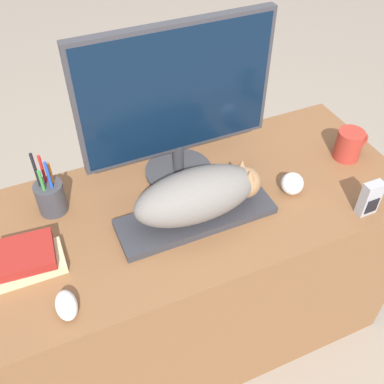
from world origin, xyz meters
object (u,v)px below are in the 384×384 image
(keyboard, at_px, (196,216))
(baseball, at_px, (292,184))
(cat, at_px, (201,194))
(monitor, at_px, (177,99))
(coffee_mug, at_px, (349,144))
(pen_cup, at_px, (51,196))
(phone, at_px, (370,199))
(book_stack, at_px, (25,261))
(computer_mouse, at_px, (66,305))

(keyboard, distance_m, baseball, 0.32)
(cat, xyz_separation_m, baseball, (0.31, -0.01, -0.06))
(keyboard, relative_size, baseball, 6.67)
(monitor, xyz_separation_m, coffee_mug, (0.56, -0.15, -0.23))
(monitor, relative_size, pen_cup, 2.70)
(pen_cup, bearing_deg, coffee_mug, -8.77)
(cat, bearing_deg, baseball, -2.44)
(pen_cup, height_order, phone, pen_cup)
(coffee_mug, relative_size, baseball, 1.76)
(coffee_mug, distance_m, pen_cup, 0.98)
(phone, distance_m, book_stack, 0.98)
(monitor, bearing_deg, pen_cup, -179.73)
(keyboard, xyz_separation_m, pen_cup, (-0.38, 0.21, 0.04))
(pen_cup, distance_m, book_stack, 0.22)
(computer_mouse, xyz_separation_m, baseball, (0.74, 0.14, 0.01))
(computer_mouse, height_order, pen_cup, pen_cup)
(monitor, distance_m, computer_mouse, 0.63)
(baseball, distance_m, phone, 0.23)
(pen_cup, distance_m, phone, 0.94)
(coffee_mug, xyz_separation_m, baseball, (-0.27, -0.07, -0.02))
(keyboard, bearing_deg, baseball, -2.33)
(keyboard, relative_size, monitor, 0.80)
(phone, bearing_deg, monitor, 138.78)
(computer_mouse, distance_m, phone, 0.89)
(monitor, relative_size, baseball, 8.37)
(keyboard, bearing_deg, phone, -20.50)
(phone, bearing_deg, book_stack, 168.25)
(cat, bearing_deg, book_stack, 177.52)
(baseball, bearing_deg, cat, 177.56)
(book_stack, bearing_deg, monitor, 20.01)
(cat, relative_size, baseball, 5.53)
(phone, bearing_deg, coffee_mug, 64.55)
(monitor, xyz_separation_m, computer_mouse, (-0.45, -0.36, -0.26))
(cat, xyz_separation_m, book_stack, (-0.50, 0.02, -0.07))
(keyboard, relative_size, book_stack, 2.31)
(cat, distance_m, book_stack, 0.51)
(cat, height_order, phone, cat)
(computer_mouse, distance_m, coffee_mug, 1.03)
(keyboard, xyz_separation_m, book_stack, (-0.49, 0.02, 0.02))
(book_stack, bearing_deg, baseball, -2.47)
(pen_cup, height_order, book_stack, pen_cup)
(keyboard, height_order, baseball, baseball)
(pen_cup, height_order, baseball, pen_cup)
(baseball, bearing_deg, computer_mouse, -169.33)
(computer_mouse, bearing_deg, pen_cup, 83.88)
(monitor, bearing_deg, book_stack, -159.99)
(phone, bearing_deg, computer_mouse, 178.26)
(pen_cup, bearing_deg, monitor, 0.27)
(monitor, height_order, phone, monitor)
(monitor, xyz_separation_m, pen_cup, (-0.41, -0.00, -0.23))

